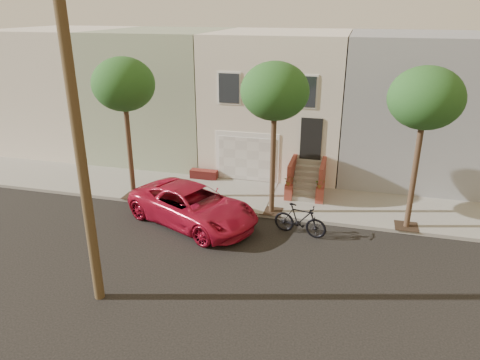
# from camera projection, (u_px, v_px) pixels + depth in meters

# --- Properties ---
(ground) EXTENTS (90.00, 90.00, 0.00)m
(ground) POSITION_uv_depth(u_px,v_px,m) (223.00, 257.00, 15.87)
(ground) COLOR black
(ground) RESTS_ON ground
(sidewalk) EXTENTS (40.00, 3.70, 0.15)m
(sidewalk) POSITION_uv_depth(u_px,v_px,m) (256.00, 197.00, 20.66)
(sidewalk) COLOR gray
(sidewalk) RESTS_ON ground
(house_row) EXTENTS (33.10, 11.70, 7.00)m
(house_row) POSITION_uv_depth(u_px,v_px,m) (280.00, 98.00, 24.62)
(house_row) COLOR #C1B4A4
(house_row) RESTS_ON sidewalk
(tree_left) EXTENTS (2.70, 2.57, 6.30)m
(tree_left) POSITION_uv_depth(u_px,v_px,m) (124.00, 85.00, 18.77)
(tree_left) COLOR #2D2116
(tree_left) RESTS_ON sidewalk
(tree_mid) EXTENTS (2.70, 2.57, 6.30)m
(tree_mid) POSITION_uv_depth(u_px,v_px,m) (275.00, 92.00, 17.23)
(tree_mid) COLOR #2D2116
(tree_mid) RESTS_ON sidewalk
(tree_right) EXTENTS (2.70, 2.57, 6.30)m
(tree_right) POSITION_uv_depth(u_px,v_px,m) (426.00, 99.00, 15.92)
(tree_right) COLOR #2D2116
(tree_right) RESTS_ON sidewalk
(pickup_truck) EXTENTS (6.25, 4.68, 1.58)m
(pickup_truck) POSITION_uv_depth(u_px,v_px,m) (193.00, 206.00, 18.10)
(pickup_truck) COLOR #AF122E
(pickup_truck) RESTS_ON ground
(motorcycle) EXTENTS (2.20, 1.03, 1.28)m
(motorcycle) POSITION_uv_depth(u_px,v_px,m) (300.00, 220.00, 17.23)
(motorcycle) COLOR black
(motorcycle) RESTS_ON ground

